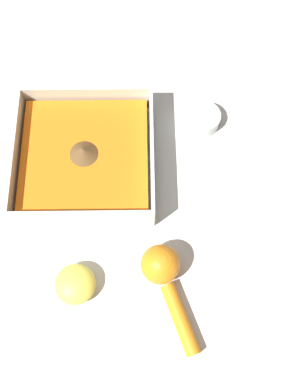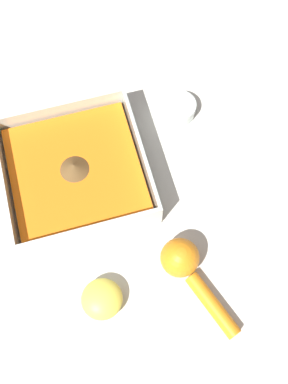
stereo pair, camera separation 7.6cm
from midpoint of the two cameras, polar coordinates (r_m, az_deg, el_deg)
name	(u,v)px [view 1 (the left image)]	position (r m, az deg, el deg)	size (l,w,h in m)	color
ground_plane	(111,167)	(0.81, -1.53, 2.83)	(4.00, 4.00, 0.00)	beige
square_dish	(85,158)	(0.80, -4.81, 3.97)	(0.24, 0.24, 0.07)	silver
spice_bowl	(203,119)	(0.86, 10.00, 8.82)	(0.06, 0.06, 0.03)	silver
lemon_squeezer	(164,275)	(0.73, 5.63, -10.84)	(0.17, 0.09, 0.06)	orange
lemon_half	(75,284)	(0.73, -5.77, -11.95)	(0.07, 0.07, 0.04)	#EFDB4C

